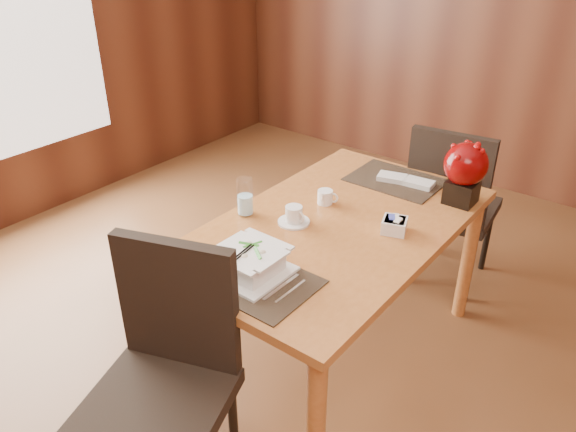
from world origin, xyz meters
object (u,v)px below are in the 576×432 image
Objects in this scene: coffee_cup at (294,216)px; sugar_caddy at (394,225)px; berry_decor at (465,170)px; soup_setting at (251,262)px; near_chair at (166,366)px; bread_plate at (172,255)px; dining_table at (335,242)px; water_glass at (245,197)px; far_chair at (450,200)px; creamer_jug at (325,197)px.

sugar_caddy is (0.39, 0.20, -0.00)m from coffee_cup.
soup_setting is at bearing -110.53° from berry_decor.
bread_plate is at bearing 112.91° from near_chair.
coffee_cup reaches higher than bread_plate.
coffee_cup is 0.88× the size of bread_plate.
soup_setting is at bearing -94.22° from dining_table.
soup_setting is at bearing -75.21° from coffee_cup.
coffee_cup is 0.82× the size of water_glass.
near_chair reaches higher than coffee_cup.
berry_decor is (0.39, 1.05, 0.11)m from soup_setting.
soup_setting is at bearing -46.15° from water_glass.
dining_table is at bearing 65.23° from near_chair.
berry_decor reaches higher than coffee_cup.
berry_decor is at bearing 51.69° from coffee_cup.
bread_plate is (-0.61, -0.71, -0.02)m from sugar_caddy.
bread_plate is 1.63m from far_chair.
sugar_caddy is at bearing 66.67° from soup_setting.
near_chair is at bearing -85.42° from coffee_cup.
coffee_cup is 0.15× the size of far_chair.
dining_table is at bearing 72.44° from far_chair.
berry_decor is 0.29× the size of near_chair.
berry_decor is at bearing 44.19° from water_glass.
sugar_caddy is at bearing 27.64° from coffee_cup.
creamer_jug is 0.09× the size of far_chair.
far_chair reaches higher than sugar_caddy.
soup_setting reaches higher than creamer_jug.
soup_setting is 2.69× the size of sugar_caddy.
soup_setting is (-0.04, -0.53, 0.15)m from dining_table.
sugar_caddy is 0.85m from far_chair.
soup_setting is 0.27× the size of near_chair.
sugar_caddy is 0.62× the size of bread_plate.
soup_setting is at bearing 64.23° from near_chair.
near_chair reaches higher than bread_plate.
coffee_cup is at bearing -128.31° from berry_decor.
water_glass is at bearing -135.81° from berry_decor.
creamer_jug is (0.00, 0.24, -0.00)m from coffee_cup.
water_glass is 0.18× the size of far_chair.
soup_setting is at bearing 16.53° from bread_plate.
dining_table is at bearing 86.66° from soup_setting.
creamer_jug is at bearing -141.45° from berry_decor.
coffee_cup is 1.41× the size of sugar_caddy.
berry_decor reaches higher than sugar_caddy.
berry_decor is at bearing 55.92° from dining_table.
bread_plate is 0.16× the size of near_chair.
soup_setting is 0.68m from sugar_caddy.
far_chair is (0.54, 1.53, -0.20)m from bread_plate.
water_glass is 1.89× the size of creamer_jug.
bread_plate is at bearing -113.46° from coffee_cup.
coffee_cup is 0.56m from bread_plate.
far_chair is (0.54, 1.08, -0.29)m from water_glass.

